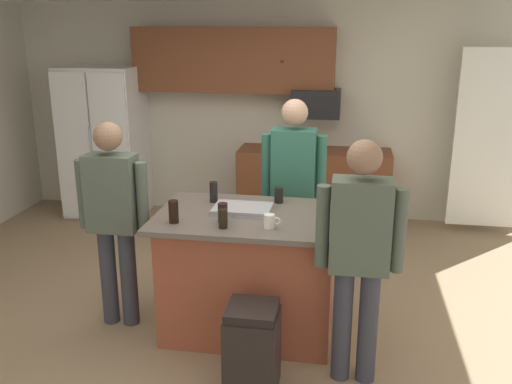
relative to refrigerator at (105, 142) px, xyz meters
name	(u,v)px	position (x,y,z in m)	size (l,w,h in m)	color
floor	(220,317)	(2.00, -2.38, -0.92)	(7.04, 7.04, 0.00)	#937A5B
back_wall	(269,111)	(2.00, 0.42, 0.38)	(6.40, 0.10, 2.60)	beige
french_door_window_panel	(496,140)	(4.60, 0.02, 0.18)	(0.90, 0.06, 2.00)	white
cabinet_run_upper	(233,60)	(1.60, 0.22, 1.00)	(2.40, 0.38, 0.75)	brown
cabinet_run_lower	(314,186)	(2.60, 0.10, -0.47)	(1.80, 0.63, 0.90)	brown
refrigerator	(105,142)	(0.00, 0.00, 0.00)	(0.93, 0.76, 1.85)	white
microwave_over_range	(316,103)	(2.60, 0.12, 0.53)	(0.56, 0.40, 0.32)	black
kitchen_island	(250,272)	(2.28, -2.51, -0.44)	(1.41, 0.97, 0.96)	#9E4C33
person_host_foreground	(359,248)	(3.09, -3.04, 0.04)	(0.57, 0.22, 1.67)	#383842
person_guest_right	(293,182)	(2.53, -1.70, 0.08)	(0.57, 0.23, 1.73)	#383842
person_guest_by_door	(114,212)	(1.23, -2.59, 0.03)	(0.57, 0.22, 1.65)	#383842
glass_stout_tall	(279,195)	(2.46, -2.18, 0.10)	(0.07, 0.07, 0.12)	black
tumbler_amber	(174,212)	(1.77, -2.78, 0.12)	(0.07, 0.07, 0.17)	black
mug_blue_stoneware	(270,221)	(2.47, -2.78, 0.09)	(0.12, 0.08, 0.10)	white
glass_short_whisky	(223,219)	(2.15, -2.83, 0.11)	(0.06, 0.06, 0.14)	black
glass_dark_ale	(223,213)	(2.12, -2.71, 0.11)	(0.07, 0.07, 0.14)	black
glass_pilsner	(214,192)	(1.94, -2.25, 0.12)	(0.06, 0.06, 0.17)	black
serving_tray	(243,209)	(2.21, -2.46, 0.06)	(0.44, 0.30, 0.04)	#B7B7BC
trash_bin	(252,349)	(2.43, -3.27, -0.62)	(0.34, 0.34, 0.61)	black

